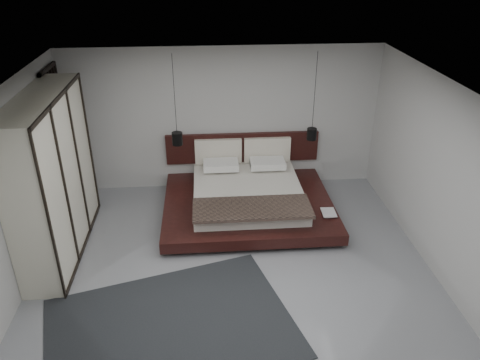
{
  "coord_description": "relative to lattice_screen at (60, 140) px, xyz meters",
  "views": [
    {
      "loc": [
        -0.36,
        -5.55,
        4.47
      ],
      "look_at": [
        0.18,
        1.2,
        1.0
      ],
      "focal_mm": 35.0,
      "sensor_mm": 36.0,
      "label": 1
    }
  ],
  "objects": [
    {
      "name": "floor",
      "position": [
        2.95,
        -2.45,
        -1.3
      ],
      "size": [
        6.0,
        6.0,
        0.0
      ],
      "primitive_type": "plane",
      "color": "gray",
      "rests_on": "ground"
    },
    {
      "name": "ceiling",
      "position": [
        2.95,
        -2.45,
        1.5
      ],
      "size": [
        6.0,
        6.0,
        0.0
      ],
      "primitive_type": "plane",
      "rotation": [
        3.14,
        0.0,
        0.0
      ],
      "color": "white",
      "rests_on": "wall_back"
    },
    {
      "name": "wall_back",
      "position": [
        2.95,
        0.55,
        0.1
      ],
      "size": [
        6.0,
        0.0,
        6.0
      ],
      "primitive_type": "plane",
      "rotation": [
        1.57,
        0.0,
        0.0
      ],
      "color": "#B5B5B3",
      "rests_on": "floor"
    },
    {
      "name": "wall_left",
      "position": [
        -0.05,
        -2.45,
        0.1
      ],
      "size": [
        0.0,
        6.0,
        6.0
      ],
      "primitive_type": "plane",
      "rotation": [
        1.57,
        0.0,
        1.57
      ],
      "color": "#B5B5B3",
      "rests_on": "floor"
    },
    {
      "name": "wall_right",
      "position": [
        5.95,
        -2.45,
        0.1
      ],
      "size": [
        0.0,
        6.0,
        6.0
      ],
      "primitive_type": "plane",
      "rotation": [
        1.57,
        0.0,
        -1.57
      ],
      "color": "#B5B5B3",
      "rests_on": "floor"
    },
    {
      "name": "lattice_screen",
      "position": [
        0.0,
        0.0,
        0.0
      ],
      "size": [
        0.05,
        0.9,
        2.6
      ],
      "primitive_type": "cube",
      "color": "black",
      "rests_on": "floor"
    },
    {
      "name": "bed",
      "position": [
        3.32,
        -0.55,
        -1.0
      ],
      "size": [
        3.01,
        2.49,
        1.12
      ],
      "color": "black",
      "rests_on": "floor"
    },
    {
      "name": "book_lower",
      "position": [
        4.56,
        -1.24,
        -1.01
      ],
      "size": [
        0.24,
        0.31,
        0.03
      ],
      "primitive_type": "imported",
      "rotation": [
        0.0,
        0.0,
        -0.07
      ],
      "color": "#99724C",
      "rests_on": "bed"
    },
    {
      "name": "book_upper",
      "position": [
        4.54,
        -1.27,
        -0.98
      ],
      "size": [
        0.25,
        0.33,
        0.02
      ],
      "primitive_type": "imported",
      "rotation": [
        0.0,
        0.0,
        -0.04
      ],
      "color": "#99724C",
      "rests_on": "book_lower"
    },
    {
      "name": "pendant_left",
      "position": [
        2.08,
        -0.05,
        -0.02
      ],
      "size": [
        0.19,
        0.19,
        1.64
      ],
      "color": "black",
      "rests_on": "ceiling"
    },
    {
      "name": "pendant_right",
      "position": [
        4.56,
        -0.05,
        -0.01
      ],
      "size": [
        0.18,
        0.18,
        1.62
      ],
      "color": "black",
      "rests_on": "ceiling"
    },
    {
      "name": "wardrobe",
      "position": [
        0.25,
        -1.47,
        -0.03
      ],
      "size": [
        0.61,
        2.59,
        2.54
      ],
      "color": "beige",
      "rests_on": "floor"
    },
    {
      "name": "rug",
      "position": [
        2.05,
        -3.43,
        -1.29
      ],
      "size": [
        3.58,
        2.97,
        0.01
      ],
      "primitive_type": "cube",
      "rotation": [
        0.0,
        0.0,
        0.27
      ],
      "color": "black",
      "rests_on": "floor"
    }
  ]
}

